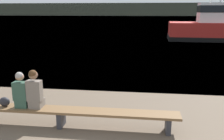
{
  "coord_description": "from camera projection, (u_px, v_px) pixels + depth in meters",
  "views": [
    {
      "loc": [
        1.19,
        -2.25,
        2.97
      ],
      "look_at": [
        0.08,
        6.56,
        0.83
      ],
      "focal_mm": 40.0,
      "sensor_mm": 36.0,
      "label": 1
    }
  ],
  "objects": [
    {
      "name": "far_shoreline",
      "position": [
        142.0,
        9.0,
        137.12
      ],
      "size": [
        600.0,
        12.0,
        6.69
      ],
      "primitive_type": "cube",
      "color": "#424738",
      "rests_on": "ground"
    },
    {
      "name": "moored_sailboat",
      "position": [
        220.0,
        27.0,
        34.88
      ],
      "size": [
        6.72,
        3.63,
        7.75
      ],
      "rotation": [
        0.0,
        0.0,
        1.37
      ],
      "color": "silver",
      "rests_on": "water_surface"
    },
    {
      "name": "shopping_bag",
      "position": [
        5.0,
        102.0,
        6.6
      ],
      "size": [
        0.28,
        0.19,
        0.25
      ],
      "color": "#232328",
      "rests_on": "bench_main"
    },
    {
      "name": "person_left",
      "position": [
        21.0,
        92.0,
        6.47
      ],
      "size": [
        0.37,
        0.38,
        0.96
      ],
      "color": "#2D4C3D",
      "rests_on": "bench_main"
    },
    {
      "name": "bench_main",
      "position": [
        61.0,
        112.0,
        6.46
      ],
      "size": [
        6.07,
        0.49,
        0.48
      ],
      "color": "brown",
      "rests_on": "ground"
    },
    {
      "name": "tugboat_red",
      "position": [
        208.0,
        29.0,
        24.94
      ],
      "size": [
        7.69,
        4.08,
        7.05
      ],
      "rotation": [
        0.0,
        0.0,
        1.52
      ],
      "color": "red",
      "rests_on": "water_surface"
    },
    {
      "name": "person_right",
      "position": [
        35.0,
        91.0,
        6.42
      ],
      "size": [
        0.37,
        0.39,
        1.03
      ],
      "color": "#70665B",
      "rests_on": "bench_main"
    },
    {
      "name": "water_surface",
      "position": [
        142.0,
        16.0,
        125.08
      ],
      "size": [
        240.0,
        240.0,
        0.0
      ],
      "primitive_type": "plane",
      "color": "#386084",
      "rests_on": "ground"
    }
  ]
}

